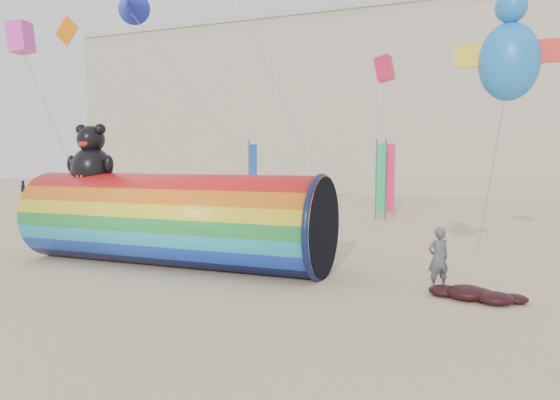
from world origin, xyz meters
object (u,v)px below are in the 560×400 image
(windsock_assembly, at_px, (172,217))
(fabric_bundle, at_px, (475,294))
(hotel_building, at_px, (316,108))
(kite_handler, at_px, (438,258))

(windsock_assembly, distance_m, fabric_bundle, 10.53)
(hotel_building, bearing_deg, windsock_assembly, -79.08)
(hotel_building, relative_size, kite_handler, 32.17)
(windsock_assembly, xyz_separation_m, fabric_bundle, (10.37, -0.86, -1.60))
(hotel_building, xyz_separation_m, windsock_assembly, (8.87, -46.01, -8.54))
(kite_handler, bearing_deg, fabric_bundle, 106.31)
(kite_handler, distance_m, fabric_bundle, 1.54)
(windsock_assembly, relative_size, kite_handler, 6.17)
(kite_handler, bearing_deg, hotel_building, -103.25)
(windsock_assembly, height_order, kite_handler, windsock_assembly)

